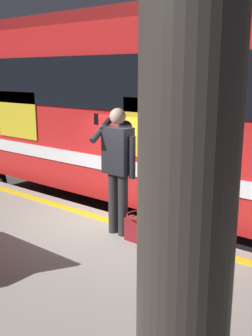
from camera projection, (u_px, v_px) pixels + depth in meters
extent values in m
plane|color=#4C4742|center=(133.00, 274.00, 6.57)|extent=(23.79, 23.79, 0.00)
cube|color=#9E998E|center=(40.00, 297.00, 5.03)|extent=(15.53, 3.79, 0.94)
cube|color=yellow|center=(121.00, 224.00, 6.13)|extent=(15.22, 0.16, 0.01)
cube|color=slate|center=(174.00, 245.00, 7.47)|extent=(20.18, 0.08, 0.16)
cube|color=slate|center=(210.00, 223.00, 8.56)|extent=(20.18, 0.08, 0.16)
cube|color=red|center=(129.00, 107.00, 8.46)|extent=(10.02, 3.07, 3.08)
cube|color=maroon|center=(129.00, 23.00, 8.07)|extent=(9.82, 2.83, 0.24)
cube|color=black|center=(75.00, 82.00, 7.16)|extent=(9.52, 0.03, 0.90)
cube|color=silver|center=(77.00, 158.00, 7.48)|extent=(9.52, 0.03, 0.24)
cube|color=gold|center=(155.00, 129.00, 6.24)|extent=(1.25, 0.02, 0.96)
cube|color=gold|center=(17.00, 115.00, 8.39)|extent=(1.25, 0.02, 0.96)
cylinder|color=black|center=(68.00, 164.00, 11.82)|extent=(0.84, 0.12, 0.84)
cylinder|color=black|center=(249.00, 254.00, 5.98)|extent=(0.84, 0.12, 0.84)
cylinder|color=#262628|center=(123.00, 205.00, 5.64)|extent=(0.14, 0.14, 0.89)
cylinder|color=#262628|center=(113.00, 203.00, 5.75)|extent=(0.14, 0.14, 0.89)
cube|color=black|center=(118.00, 151.00, 5.52)|extent=(0.40, 0.24, 0.64)
sphere|color=black|center=(125.00, 128.00, 5.57)|extent=(0.20, 0.20, 0.20)
sphere|color=beige|center=(118.00, 116.00, 5.41)|extent=(0.22, 0.22, 0.22)
cylinder|color=black|center=(132.00, 157.00, 5.38)|extent=(0.09, 0.09, 0.58)
cylinder|color=black|center=(101.00, 130.00, 5.54)|extent=(0.09, 0.42, 0.33)
cube|color=black|center=(96.00, 119.00, 5.43)|extent=(0.07, 0.02, 0.15)
cube|color=maroon|center=(139.00, 231.00, 5.48)|extent=(0.40, 0.17, 0.32)
torus|color=maroon|center=(139.00, 215.00, 5.43)|extent=(0.36, 0.36, 0.02)
cylinder|color=#38332D|center=(190.00, 113.00, 1.67)|extent=(0.44, 0.44, 4.18)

